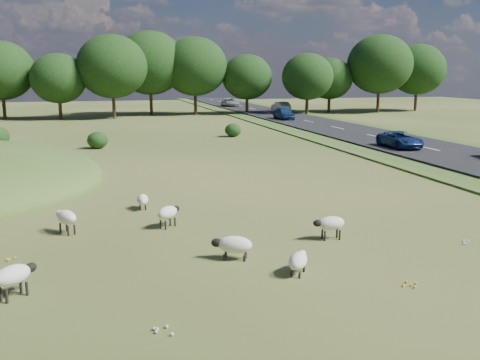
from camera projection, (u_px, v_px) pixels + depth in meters
name	position (u px, v px, depth m)	size (l,w,h in m)	color
ground	(158.00, 154.00, 39.50)	(160.00, 160.00, 0.00)	#304D18
road	(346.00, 131.00, 53.99)	(8.00, 150.00, 0.25)	black
treeline	(119.00, 68.00, 71.52)	(96.28, 14.66, 11.70)	black
shrubs	(89.00, 136.00, 44.66)	(21.86, 6.58, 1.55)	black
sheep_0	(298.00, 260.00, 15.72)	(0.97, 1.16, 0.67)	beige
sheep_1	(168.00, 213.00, 20.48)	(1.11, 1.07, 0.85)	beige
sheep_2	(14.00, 275.00, 14.02)	(1.19, 1.14, 0.91)	beige
sheep_3	(330.00, 223.00, 18.98)	(1.18, 0.54, 0.85)	beige
sheep_4	(143.00, 200.00, 23.30)	(0.54, 1.14, 0.65)	beige
sheep_5	(66.00, 217.00, 19.71)	(0.98, 1.24, 0.89)	beige
sheep_6	(234.00, 245.00, 16.97)	(1.38, 0.98, 0.77)	beige
car_0	(400.00, 140.00, 40.86)	(2.02, 4.38, 1.22)	navy
car_2	(230.00, 102.00, 92.22)	(2.26, 4.91, 1.36)	#AFB1B8
car_3	(284.00, 113.00, 66.11)	(1.75, 4.34, 1.48)	navy
car_5	(281.00, 107.00, 78.41)	(1.61, 4.62, 1.52)	#A6A8AE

